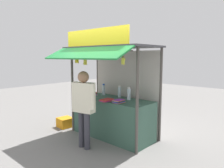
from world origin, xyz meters
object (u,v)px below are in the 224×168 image
object	(u,v)px
banana_bunch_rightmost	(85,61)
banana_bunch_inner_left	(123,61)
magazine_stack_right	(90,94)
banana_bunch_leftmost	(77,60)
vendor_person	(84,102)
water_bottle_mid_left	(129,94)
water_bottle_far_left	(104,90)
plastic_crate	(65,122)
magazine_stack_rear_center	(107,100)
magazine_stack_mid_right	(119,101)
water_bottle_front_left	(119,92)

from	to	relation	value
banana_bunch_rightmost	banana_bunch_inner_left	size ratio (longest dim) A/B	1.13
magazine_stack_right	banana_bunch_leftmost	distance (m)	0.98
banana_bunch_rightmost	vendor_person	distance (m)	1.00
water_bottle_mid_left	water_bottle_far_left	size ratio (longest dim) A/B	1.02
water_bottle_mid_left	banana_bunch_leftmost	world-z (taller)	banana_bunch_leftmost
vendor_person	plastic_crate	bearing A→B (deg)	147.07
water_bottle_far_left	magazine_stack_rear_center	xyz separation A→B (m)	(0.59, -0.51, -0.11)
water_bottle_mid_left	banana_bunch_leftmost	distance (m)	1.46
magazine_stack_mid_right	vendor_person	xyz separation A→B (m)	(-0.41, -0.63, 0.02)
banana_bunch_inner_left	banana_bunch_leftmost	xyz separation A→B (m)	(-1.39, -0.00, 0.01)
water_bottle_front_left	vendor_person	world-z (taller)	vendor_person
magazine_stack_mid_right	plastic_crate	xyz separation A→B (m)	(-1.83, -0.09, -0.83)
water_bottle_front_left	banana_bunch_inner_left	bearing A→B (deg)	-46.45
vendor_person	water_bottle_far_left	bearing A→B (deg)	102.38
magazine_stack_rear_center	magazine_stack_mid_right	bearing A→B (deg)	5.76
water_bottle_far_left	vendor_person	distance (m)	1.23
water_bottle_front_left	magazine_stack_rear_center	bearing A→B (deg)	-81.20
magazine_stack_right	banana_bunch_rightmost	bearing A→B (deg)	-52.93
magazine_stack_rear_center	vendor_person	world-z (taller)	vendor_person
water_bottle_mid_left	banana_bunch_leftmost	xyz separation A→B (m)	(-1.06, -0.64, 0.78)
water_bottle_front_left	banana_bunch_rightmost	bearing A→B (deg)	-117.30
water_bottle_front_left	plastic_crate	distance (m)	1.80
water_bottle_far_left	banana_bunch_leftmost	size ratio (longest dim) A/B	1.13
magazine_stack_rear_center	vendor_person	bearing A→B (deg)	-97.83
water_bottle_mid_left	vendor_person	world-z (taller)	vendor_person
magazine_stack_mid_right	vendor_person	distance (m)	0.75
water_bottle_front_left	banana_bunch_leftmost	distance (m)	1.28
banana_bunch_inner_left	vendor_person	xyz separation A→B (m)	(-0.71, -0.40, -0.86)
water_bottle_front_left	banana_bunch_rightmost	distance (m)	1.13
banana_bunch_rightmost	banana_bunch_leftmost	distance (m)	0.30
banana_bunch_inner_left	plastic_crate	xyz separation A→B (m)	(-2.13, 0.14, -1.71)
plastic_crate	water_bottle_front_left	bearing A→B (deg)	23.13
magazine_stack_rear_center	banana_bunch_leftmost	size ratio (longest dim) A/B	1.22
water_bottle_mid_left	magazine_stack_right	distance (m)	1.11
banana_bunch_inner_left	banana_bunch_leftmost	bearing A→B (deg)	-179.95
water_bottle_front_left	water_bottle_mid_left	bearing A→B (deg)	-16.33
water_bottle_far_left	plastic_crate	size ratio (longest dim) A/B	0.80
water_bottle_far_left	banana_bunch_leftmost	xyz separation A→B (m)	(-0.18, -0.72, 0.78)
magazine_stack_right	banana_bunch_rightmost	world-z (taller)	banana_bunch_rightmost
magazine_stack_rear_center	banana_bunch_inner_left	distance (m)	1.10
magazine_stack_right	banana_bunch_leftmost	world-z (taller)	banana_bunch_leftmost
vendor_person	banana_bunch_inner_left	bearing A→B (deg)	17.11
magazine_stack_right	water_bottle_mid_left	bearing A→B (deg)	10.83
water_bottle_far_left	magazine_stack_mid_right	bearing A→B (deg)	-27.71
banana_bunch_inner_left	water_bottle_far_left	bearing A→B (deg)	149.57
water_bottle_front_left	banana_bunch_leftmost	world-z (taller)	banana_bunch_leftmost
banana_bunch_inner_left	magazine_stack_right	bearing A→B (deg)	163.16
water_bottle_far_left	banana_bunch_inner_left	world-z (taller)	banana_bunch_inner_left
water_bottle_front_left	vendor_person	xyz separation A→B (m)	(0.00, -1.15, -0.08)
water_bottle_mid_left	banana_bunch_inner_left	size ratio (longest dim) A/B	1.14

